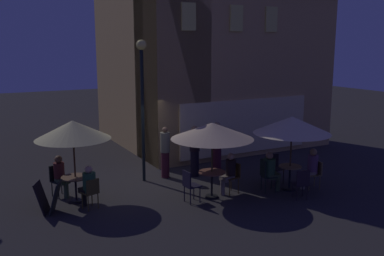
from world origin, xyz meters
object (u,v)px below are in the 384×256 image
at_px(cafe_chair_1, 190,183).
at_px(cafe_chair_7, 91,191).
at_px(street_lamp_near_corner, 142,86).
at_px(patron_standing_6, 195,151).
at_px(cafe_chair_4, 302,182).
at_px(cafe_chair_5, 315,172).
at_px(menu_sandwich_board, 49,198).
at_px(patron_standing_5, 217,146).
at_px(patio_umbrella_0, 212,131).
at_px(patron_seated_1, 271,169).
at_px(cafe_table_0, 212,178).
at_px(patio_umbrella_1, 292,125).
at_px(cafe_chair_6, 58,178).
at_px(cafe_table_1, 290,173).
at_px(cafe_chair_3, 266,173).
at_px(patron_seated_3, 60,174).
at_px(patron_seated_2, 311,166).
at_px(cafe_table_2, 76,183).
at_px(patron_seated_0, 229,171).
at_px(cafe_chair_2, 274,165).
at_px(patron_standing_7, 165,152).
at_px(patron_seated_4, 88,184).
at_px(patio_umbrella_2, 73,130).
at_px(cafe_chair_0, 233,174).

distance_m(cafe_chair_1, cafe_chair_7, 2.69).
bearing_deg(street_lamp_near_corner, patron_standing_6, -11.13).
xyz_separation_m(cafe_chair_4, cafe_chair_5, (1.06, 0.57, 0.00)).
distance_m(menu_sandwich_board, patron_standing_5, 6.24).
relative_size(patio_umbrella_0, patron_seated_1, 1.92).
bearing_deg(cafe_table_0, cafe_chair_5, -13.62).
distance_m(patio_umbrella_1, cafe_chair_6, 7.12).
xyz_separation_m(cafe_table_0, patron_seated_1, (1.84, -0.37, 0.12)).
relative_size(street_lamp_near_corner, cafe_table_0, 5.78).
bearing_deg(cafe_chair_7, patron_seated_1, -118.69).
height_order(cafe_table_1, patio_umbrella_1, patio_umbrella_1).
bearing_deg(cafe_chair_3, patron_standing_6, 131.36).
bearing_deg(patio_umbrella_1, patron_seated_3, 156.79).
distance_m(cafe_chair_3, patron_standing_5, 2.76).
height_order(street_lamp_near_corner, patron_seated_2, street_lamp_near_corner).
bearing_deg(cafe_chair_6, cafe_table_1, 42.86).
relative_size(cafe_chair_7, patron_standing_6, 0.50).
bearing_deg(cafe_table_2, cafe_chair_4, -26.42).
bearing_deg(cafe_chair_6, patron_seated_0, 40.82).
relative_size(cafe_chair_2, cafe_chair_4, 1.03).
bearing_deg(patron_seated_3, patio_umbrella_0, 37.64).
height_order(menu_sandwich_board, cafe_chair_3, cafe_chair_3).
bearing_deg(patron_standing_7, patio_umbrella_0, 127.28).
bearing_deg(patron_seated_0, patron_seated_2, 155.50).
bearing_deg(cafe_chair_4, cafe_table_1, 0.00).
relative_size(cafe_table_2, patron_seated_4, 0.65).
distance_m(cafe_chair_4, cafe_chair_7, 5.90).
height_order(patron_seated_2, patron_standing_5, patron_standing_5).
bearing_deg(patron_standing_7, patio_umbrella_1, 162.13).
bearing_deg(cafe_chair_4, patron_seated_2, -38.32).
height_order(street_lamp_near_corner, cafe_table_1, street_lamp_near_corner).
height_order(cafe_table_1, patron_seated_3, patron_seated_3).
height_order(cafe_table_0, cafe_chair_2, cafe_chair_2).
height_order(patio_umbrella_2, patron_standing_6, patio_umbrella_2).
distance_m(cafe_chair_5, cafe_chair_7, 6.75).
xyz_separation_m(patron_seated_1, patron_seated_2, (1.27, -0.38, 0.01)).
bearing_deg(cafe_chair_6, patron_seated_3, -0.00).
bearing_deg(patron_seated_2, menu_sandwich_board, 4.06).
relative_size(patio_umbrella_0, patron_standing_7, 1.38).
xyz_separation_m(patio_umbrella_2, patron_seated_1, (5.41, -1.87, -1.38)).
distance_m(cafe_chair_7, patron_standing_7, 3.43).
bearing_deg(cafe_chair_4, patron_seated_1, 37.26).
relative_size(patio_umbrella_2, cafe_chair_0, 2.57).
bearing_deg(street_lamp_near_corner, cafe_table_1, -39.41).
xyz_separation_m(menu_sandwich_board, cafe_table_2, (0.84, 0.51, 0.13)).
height_order(cafe_chair_2, cafe_chair_7, cafe_chair_2).
bearing_deg(cafe_chair_0, cafe_chair_5, 154.23).
bearing_deg(patio_umbrella_1, cafe_table_1, 0.00).
bearing_deg(patron_seated_1, cafe_chair_7, -175.97).
relative_size(cafe_chair_1, cafe_chair_6, 1.02).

